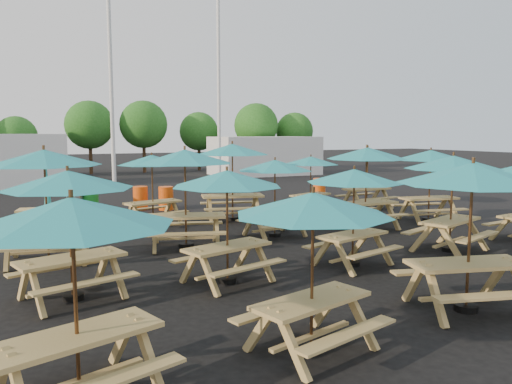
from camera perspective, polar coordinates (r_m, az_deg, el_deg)
name	(u,v)px	position (r m, az deg, el deg)	size (l,w,h in m)	color
ground	(280,238)	(13.71, 2.71, -5.24)	(120.00, 120.00, 0.00)	black
picnic_unit_0	(72,222)	(5.47, -20.29, -3.27)	(2.68, 2.68, 2.22)	#AC8A4C
picnic_unit_1	(68,186)	(8.91, -20.69, 0.61)	(2.69, 2.69, 2.25)	#AC8A4C
picnic_unit_2	(44,163)	(11.78, -23.04, 3.04)	(2.76, 2.76, 2.52)	#AC8A4C
picnic_unit_3	(48,203)	(15.42, -22.69, -1.16)	(1.92, 1.76, 2.10)	#AC8A4C
picnic_unit_4	(313,212)	(6.38, 6.53, -2.28)	(2.51, 2.51, 2.12)	#AC8A4C
picnic_unit_5	(227,184)	(9.35, -3.34, 0.91)	(2.60, 2.60, 2.17)	#AC8A4C
picnic_unit_6	(185,161)	(12.38, -8.13, 3.48)	(2.98, 2.98, 2.47)	#AC8A4C
picnic_unit_7	(152,163)	(15.70, -11.82, 3.22)	(2.59, 2.59, 2.20)	#AC8A4C
picnic_unit_8	(472,181)	(8.49, 23.50, 1.15)	(2.88, 2.88, 2.41)	#AC8A4C
picnic_unit_9	(354,181)	(10.75, 11.16, 1.26)	(2.50, 2.50, 2.11)	#AC8A4C
picnic_unit_10	(275,169)	(13.63, 2.18, 2.63)	(2.31, 2.31, 2.14)	#AC8A4C
picnic_unit_11	(232,153)	(16.17, -2.72, 4.47)	(2.98, 2.98, 2.53)	#AC8A4C
picnic_unit_13	(453,167)	(12.75, 21.60, 2.65)	(2.86, 2.86, 2.34)	#AC8A4C
picnic_unit_14	(367,157)	(15.01, 12.53, 3.87)	(2.42, 2.42, 2.45)	#AC8A4C
picnic_unit_15	(311,163)	(17.80, 6.29, 3.28)	(2.50, 2.50, 2.04)	#AC8A4C
picnic_unit_18	(431,159)	(17.00, 19.33, 3.62)	(2.63, 2.63, 2.33)	#AC8A4C
picnic_unit_19	(368,155)	(19.23, 12.66, 4.17)	(2.38, 2.38, 2.33)	#AC8A4C
waste_bin_0	(75,202)	(18.67, -20.00, -1.08)	(0.54, 0.54, 0.87)	gray
waste_bin_1	(91,201)	(18.78, -18.36, -0.97)	(0.54, 0.54, 0.87)	#177F23
waste_bin_2	(141,198)	(19.12, -13.06, -0.67)	(0.54, 0.54, 0.87)	#EC4E0D
waste_bin_3	(166,198)	(18.85, -10.24, -0.71)	(0.54, 0.54, 0.87)	#EC4E0D
waste_bin_4	(319,188)	(22.11, 7.24, 0.43)	(0.54, 0.54, 0.87)	#EC4E0D
mast_0	(111,69)	(26.36, -16.28, 13.36)	(0.20, 0.20, 12.00)	silver
mast_1	(219,79)	(30.02, -4.29, 12.76)	(0.20, 0.20, 12.00)	silver
event_tent_1	(264,156)	(34.46, 0.97, 4.18)	(7.00, 4.00, 2.60)	silver
tree_2	(16,137)	(35.46, -25.72, 5.73)	(2.59, 2.59, 3.93)	#382314
tree_3	(89,125)	(36.82, -18.50, 7.28)	(3.36, 3.36, 5.09)	#382314
tree_4	(143,125)	(37.00, -12.75, 7.53)	(3.41, 3.41, 5.17)	#382314
tree_5	(199,131)	(38.59, -6.55, 6.89)	(2.94, 2.94, 4.45)	#382314
tree_6	(256,125)	(38.47, 0.02, 7.61)	(3.38, 3.38, 5.13)	#382314
tree_7	(294,131)	(40.07, 4.42, 6.94)	(2.95, 2.95, 4.48)	#382314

